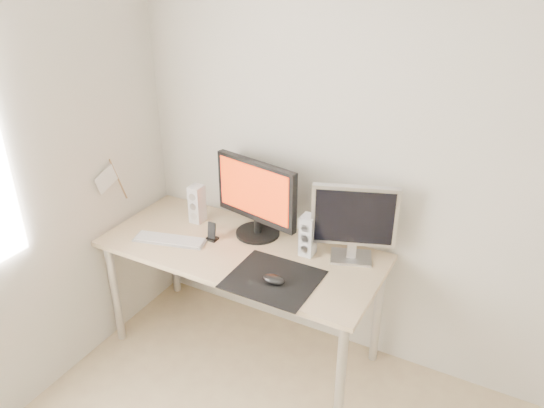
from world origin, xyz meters
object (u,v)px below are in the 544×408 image
(desk, at_px, (241,260))
(speaker_left, at_px, (197,204))
(main_monitor, at_px, (256,196))
(speaker_right, at_px, (308,235))
(mouse, at_px, (274,279))
(phone_dock, at_px, (212,235))
(keyboard, at_px, (170,240))
(second_monitor, at_px, (354,220))

(desk, height_order, speaker_left, speaker_left)
(main_monitor, xyz_separation_m, speaker_right, (0.35, -0.05, -0.14))
(desk, relative_size, speaker_left, 6.73)
(mouse, xyz_separation_m, speaker_right, (0.03, 0.34, 0.09))
(mouse, height_order, main_monitor, main_monitor)
(phone_dock, bearing_deg, desk, -0.22)
(keyboard, bearing_deg, desk, 17.29)
(second_monitor, bearing_deg, speaker_right, -163.18)
(main_monitor, relative_size, second_monitor, 1.26)
(second_monitor, relative_size, phone_dock, 3.89)
(main_monitor, bearing_deg, speaker_right, -8.07)
(mouse, distance_m, speaker_left, 0.81)
(speaker_left, bearing_deg, phone_dock, -35.79)
(main_monitor, bearing_deg, second_monitor, 1.92)
(desk, height_order, keyboard, keyboard)
(main_monitor, height_order, second_monitor, main_monitor)
(mouse, relative_size, desk, 0.08)
(mouse, relative_size, second_monitor, 0.28)
(speaker_right, xyz_separation_m, keyboard, (-0.76, -0.25, -0.11))
(second_monitor, xyz_separation_m, phone_dock, (-0.78, -0.19, -0.21))
(desk, distance_m, second_monitor, 0.69)
(speaker_right, height_order, phone_dock, speaker_right)
(second_monitor, relative_size, speaker_right, 1.84)
(speaker_right, bearing_deg, mouse, -95.61)
(keyboard, xyz_separation_m, phone_dock, (0.21, 0.13, 0.03))
(mouse, bearing_deg, desk, 146.69)
(mouse, bearing_deg, phone_dock, 157.71)
(speaker_left, xyz_separation_m, speaker_right, (0.75, -0.02, 0.00))
(second_monitor, bearing_deg, main_monitor, -178.08)
(main_monitor, relative_size, speaker_left, 2.31)
(desk, height_order, main_monitor, main_monitor)
(mouse, bearing_deg, second_monitor, 57.02)
(mouse, height_order, desk, mouse)
(desk, relative_size, second_monitor, 3.66)
(second_monitor, xyz_separation_m, speaker_right, (-0.23, -0.07, -0.12))
(desk, bearing_deg, second_monitor, 18.24)
(mouse, xyz_separation_m, phone_dock, (-0.52, 0.21, 0.01))
(speaker_left, bearing_deg, desk, -20.18)
(desk, relative_size, speaker_right, 6.73)
(keyboard, height_order, phone_dock, phone_dock)
(desk, distance_m, keyboard, 0.43)
(mouse, xyz_separation_m, second_monitor, (0.26, 0.40, 0.22))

